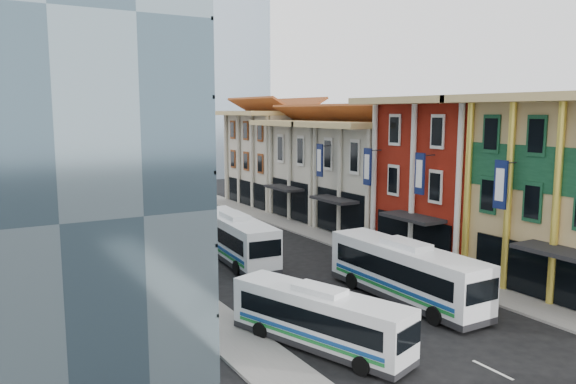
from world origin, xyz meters
TOP-DOWN VIEW (x-y plane):
  - ground at (0.00, 0.00)m, footprint 200.00×200.00m
  - sidewalk_right at (8.50, 22.00)m, footprint 3.00×90.00m
  - sidewalk_left at (-8.50, 22.00)m, footprint 3.00×90.00m
  - shophouse_red at (14.00, 17.00)m, footprint 8.00×10.00m
  - shophouse_cream_near at (14.00, 26.50)m, footprint 8.00×9.00m
  - shophouse_cream_mid at (14.00, 35.50)m, footprint 8.00×9.00m
  - shophouse_cream_far at (14.00, 46.00)m, footprint 8.00×12.00m
  - office_tower at (-17.00, 19.00)m, footprint 12.00×26.00m
  - office_block_far at (-16.00, 42.00)m, footprint 10.00×18.00m
  - bus_left_near at (-5.37, 6.92)m, footprint 5.30×9.94m
  - bus_left_far at (-2.00, 23.73)m, footprint 3.62×11.83m
  - bus_right at (2.93, 10.04)m, footprint 2.77×11.72m

SIDE VIEW (x-z plane):
  - ground at x=0.00m, z-range 0.00..0.00m
  - sidewalk_right at x=8.50m, z-range 0.00..0.15m
  - sidewalk_left at x=-8.50m, z-range 0.00..0.15m
  - bus_left_near at x=-5.37m, z-range 0.00..3.12m
  - bus_left_far at x=-2.00m, z-range 0.00..3.74m
  - bus_right at x=2.93m, z-range 0.00..3.76m
  - shophouse_cream_near at x=14.00m, z-range 0.00..10.00m
  - shophouse_cream_mid at x=14.00m, z-range 0.00..10.00m
  - shophouse_cream_far at x=14.00m, z-range 0.00..11.00m
  - shophouse_red at x=14.00m, z-range 0.00..12.00m
  - office_block_far at x=-16.00m, z-range 0.00..14.00m
  - office_tower at x=-17.00m, z-range 0.00..30.00m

